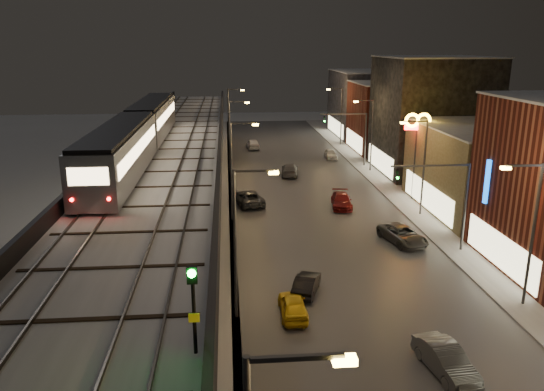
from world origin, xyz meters
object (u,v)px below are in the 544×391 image
subway_train (139,132)px  car_mid_silver (249,198)px  car_onc_white (342,201)px  car_onc_silver (446,361)px  car_onc_red (331,154)px  car_far_white (253,144)px  rail_signal (193,293)px  car_onc_dark (402,235)px  car_taxi (293,306)px  car_near_white (307,285)px  car_mid_dark (290,170)px

subway_train → car_mid_silver: 13.21m
car_onc_white → subway_train: bearing=-162.3°
car_onc_silver → car_onc_white: car_onc_silver is taller
car_onc_red → car_onc_silver: bearing=-92.7°
car_far_white → car_onc_red: 13.28m
car_onc_white → rail_signal: bearing=-101.7°
car_onc_silver → car_onc_dark: bearing=69.4°
subway_train → rail_signal: size_ratio=12.23×
car_onc_dark → car_onc_white: bearing=91.4°
car_taxi → car_onc_white: (7.44, 21.12, 0.01)m
car_far_white → rail_signal: bearing=81.2°
car_mid_silver → car_onc_silver: bearing=94.0°
car_near_white → car_taxi: bearing=86.0°
car_near_white → car_far_white: size_ratio=0.84×
car_taxi → car_onc_red: bearing=-103.6°
subway_train → car_taxi: size_ratio=9.12×
car_onc_red → car_onc_white: bearing=-96.4°
car_far_white → car_onc_silver: car_far_white is taller
car_near_white → car_onc_silver: 10.70m
car_onc_silver → car_near_white: bearing=111.9°
car_mid_silver → car_onc_dark: (11.95, -11.74, -0.03)m
car_onc_white → car_onc_silver: bearing=-84.0°
rail_signal → car_onc_red: size_ratio=0.75×
car_taxi → car_mid_silver: car_mid_silver is taller
car_taxi → car_onc_red: car_taxi is taller
car_taxi → car_onc_red: (10.80, 43.99, -0.01)m
rail_signal → car_onc_white: bearing=70.8°
subway_train → car_mid_dark: size_ratio=7.17×
car_near_white → car_mid_dark: (2.65, 31.67, 0.09)m
car_mid_silver → car_onc_dark: car_mid_silver is taller
rail_signal → car_taxi: rail_signal is taller
subway_train → car_near_white: bearing=-50.2°
subway_train → car_onc_white: 20.40m
rail_signal → car_onc_dark: (15.05, 25.09, -7.97)m
subway_train → car_near_white: 20.85m
car_far_white → car_onc_silver: 58.70m
car_near_white → car_mid_silver: bearing=-62.5°
car_far_white → car_onc_dark: bearing=99.4°
car_near_white → car_mid_silver: 20.17m
rail_signal → car_mid_silver: 37.80m
car_far_white → car_onc_white: 31.75m
car_onc_silver → car_onc_white: bearing=79.5°
rail_signal → car_onc_white: 38.00m
car_taxi → car_onc_silver: (6.73, -6.29, 0.05)m
car_taxi → car_far_white: size_ratio=0.86×
car_taxi → car_mid_dark: car_mid_dark is taller
car_mid_silver → car_onc_red: (12.44, 21.14, -0.07)m
rail_signal → car_far_white: bearing=85.7°
car_mid_dark → subway_train: bearing=55.4°
car_taxi → car_mid_silver: bearing=-85.7°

